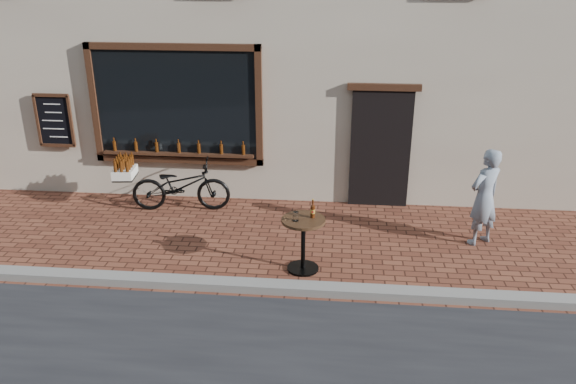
{
  "coord_description": "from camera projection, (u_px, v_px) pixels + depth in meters",
  "views": [
    {
      "loc": [
        1.16,
        -6.55,
        4.23
      ],
      "look_at": [
        0.41,
        1.2,
        1.1
      ],
      "focal_mm": 35.0,
      "sensor_mm": 36.0,
      "label": 1
    }
  ],
  "objects": [
    {
      "name": "pedestrian",
      "position": [
        484.0,
        197.0,
        8.97
      ],
      "size": [
        0.7,
        0.65,
        1.61
      ],
      "primitive_type": "imported",
      "rotation": [
        0.0,
        0.0,
        3.76
      ],
      "color": "gray",
      "rests_on": "ground"
    },
    {
      "name": "cargo_bicycle",
      "position": [
        179.0,
        185.0,
        10.35
      ],
      "size": [
        2.14,
        0.83,
        1.02
      ],
      "rotation": [
        0.0,
        0.0,
        1.68
      ],
      "color": "black",
      "rests_on": "ground"
    },
    {
      "name": "kerb",
      "position": [
        252.0,
        286.0,
        7.89
      ],
      "size": [
        90.0,
        0.25,
        0.12
      ],
      "primitive_type": "cube",
      "color": "slate",
      "rests_on": "ground"
    },
    {
      "name": "ground",
      "position": [
        250.0,
        297.0,
        7.73
      ],
      "size": [
        90.0,
        90.0,
        0.0
      ],
      "primitive_type": "plane",
      "color": "#52271A",
      "rests_on": "ground"
    },
    {
      "name": "bistro_table",
      "position": [
        303.0,
        234.0,
        8.23
      ],
      "size": [
        0.65,
        0.65,
        1.11
      ],
      "color": "black",
      "rests_on": "ground"
    }
  ]
}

